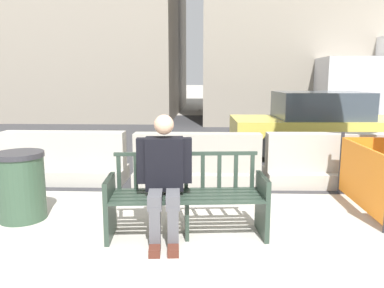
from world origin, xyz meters
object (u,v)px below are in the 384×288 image
seated_person (164,175)px  car_taxi_near (324,124)px  jersey_barrier_right (329,164)px  jersey_barrier_left (65,162)px  trash_bin (21,186)px  jersey_barrier_centre (197,164)px  street_bench (187,200)px

seated_person → car_taxi_near: (3.06, 4.59, -0.01)m
seated_person → jersey_barrier_right: size_ratio=0.65×
car_taxi_near → jersey_barrier_left: bearing=-153.6°
jersey_barrier_right → trash_bin: jersey_barrier_right is taller
jersey_barrier_centre → trash_bin: size_ratio=2.42×
jersey_barrier_right → car_taxi_near: (0.67, 2.49, 0.34)m
street_bench → jersey_barrier_centre: bearing=88.0°
seated_person → street_bench: bearing=18.3°
jersey_barrier_centre → car_taxi_near: (2.77, 2.57, 0.34)m
jersey_barrier_centre → trash_bin: jersey_barrier_centre is taller
jersey_barrier_centre → car_taxi_near: size_ratio=0.48×
trash_bin → jersey_barrier_centre: bearing=36.7°
jersey_barrier_left → seated_person: bearing=-48.5°
street_bench → seated_person: (-0.23, -0.08, 0.29)m
jersey_barrier_centre → trash_bin: (-2.08, -1.55, 0.08)m
jersey_barrier_right → car_taxi_near: bearing=75.0°
car_taxi_near → trash_bin: (-4.85, -4.12, -0.27)m
seated_person → trash_bin: bearing=165.4°
jersey_barrier_left → trash_bin: (0.10, -1.66, 0.08)m
street_bench → car_taxi_near: (2.83, 4.51, 0.29)m
jersey_barrier_right → street_bench: bearing=-137.0°
seated_person → car_taxi_near: 5.52m
seated_person → jersey_barrier_centre: (0.30, 2.02, -0.35)m
jersey_barrier_left → jersey_barrier_right: bearing=-0.4°
street_bench → jersey_barrier_centre: size_ratio=0.86×
jersey_barrier_left → car_taxi_near: (4.95, 2.46, 0.34)m
jersey_barrier_left → jersey_barrier_centre: bearing=-2.9°
jersey_barrier_right → jersey_barrier_left: bearing=179.6°
jersey_barrier_right → car_taxi_near: car_taxi_near is taller
jersey_barrier_left → car_taxi_near: car_taxi_near is taller
jersey_barrier_centre → jersey_barrier_left: bearing=177.1°
jersey_barrier_centre → car_taxi_near: bearing=42.9°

